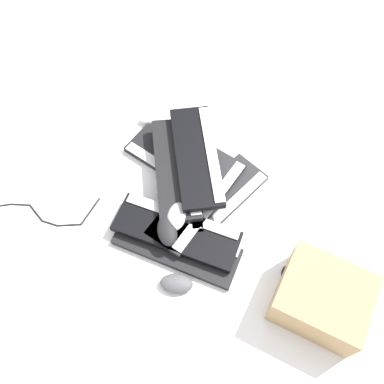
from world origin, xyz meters
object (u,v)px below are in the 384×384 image
at_px(mouse_3, 293,281).
at_px(keyboard_6, 198,199).
at_px(keyboard_5, 177,168).
at_px(mouse_4, 167,231).
at_px(mouse_0, 202,179).
at_px(mouse_2, 153,117).
at_px(keyboard_4, 177,231).
at_px(keyboard_1, 215,203).
at_px(keyboard_2, 179,164).
at_px(cardboard_box, 322,298).
at_px(keyboard_7, 197,156).
at_px(mouse_5, 176,284).
at_px(mouse_1, 177,216).
at_px(keyboard_3, 178,180).
at_px(keyboard_0, 177,246).

bearing_deg(mouse_3, keyboard_6, 26.82).
relative_size(keyboard_5, keyboard_6, 0.99).
bearing_deg(mouse_4, keyboard_5, 160.42).
relative_size(mouse_0, mouse_2, 1.00).
relative_size(keyboard_4, mouse_3, 4.03).
xyz_separation_m(keyboard_1, mouse_2, (-0.27, -0.38, 0.01)).
bearing_deg(mouse_0, mouse_2, -77.80).
bearing_deg(keyboard_2, cardboard_box, 62.26).
bearing_deg(keyboard_5, cardboard_box, 65.76).
bearing_deg(keyboard_7, mouse_5, 13.27).
distance_m(keyboard_2, mouse_5, 0.47).
bearing_deg(mouse_3, mouse_5, 71.63).
bearing_deg(mouse_0, mouse_1, 40.50).
height_order(keyboard_3, keyboard_4, same).
bearing_deg(keyboard_6, mouse_0, -171.03).
relative_size(keyboard_5, mouse_3, 4.17).
height_order(keyboard_1, keyboard_2, same).
bearing_deg(mouse_0, keyboard_1, 110.95).
height_order(keyboard_4, keyboard_7, keyboard_7).
distance_m(keyboard_1, keyboard_7, 0.18).
xyz_separation_m(mouse_0, mouse_4, (0.23, -0.03, 0.00)).
relative_size(keyboard_3, keyboard_4, 1.04).
xyz_separation_m(keyboard_7, mouse_1, (0.24, 0.02, -0.02)).
relative_size(keyboard_7, mouse_0, 4.16).
distance_m(keyboard_2, mouse_1, 0.26).
distance_m(keyboard_0, mouse_4, 0.08).
bearing_deg(mouse_5, keyboard_1, 72.38).
relative_size(keyboard_2, mouse_2, 4.21).
relative_size(keyboard_3, mouse_0, 4.18).
relative_size(keyboard_1, mouse_2, 4.22).
distance_m(keyboard_5, keyboard_7, 0.09).
distance_m(keyboard_3, mouse_3, 0.54).
bearing_deg(keyboard_3, mouse_2, -138.67).
relative_size(keyboard_6, mouse_0, 4.20).
relative_size(keyboard_7, mouse_4, 4.16).
bearing_deg(mouse_0, keyboard_4, 45.94).
distance_m(keyboard_2, mouse_0, 0.15).
distance_m(keyboard_1, keyboard_3, 0.16).
xyz_separation_m(keyboard_0, mouse_0, (-0.25, -0.01, 0.07)).
relative_size(keyboard_1, keyboard_2, 1.00).
bearing_deg(keyboard_4, mouse_2, -146.00).
xyz_separation_m(mouse_2, mouse_4, (0.47, 0.28, 0.06)).
bearing_deg(cardboard_box, keyboard_3, -112.39).
distance_m(keyboard_1, mouse_4, 0.23).
relative_size(keyboard_2, mouse_0, 4.21).
distance_m(keyboard_1, mouse_2, 0.47).
distance_m(keyboard_3, keyboard_5, 0.05).
xyz_separation_m(mouse_0, cardboard_box, (0.26, 0.51, -0.00)).
bearing_deg(mouse_3, mouse_4, 50.15).
bearing_deg(keyboard_2, keyboard_3, 20.03).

